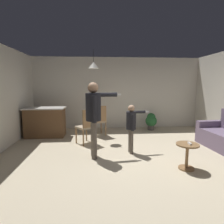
{
  "coord_description": "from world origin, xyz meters",
  "views": [
    {
      "loc": [
        -0.73,
        -3.99,
        1.67
      ],
      "look_at": [
        -0.39,
        0.56,
        1.0
      ],
      "focal_mm": 29.81,
      "sensor_mm": 36.0,
      "label": 1
    }
  ],
  "objects_px": {
    "person_adult": "(94,112)",
    "potted_plant_corner": "(151,121)",
    "side_table_by_couch": "(187,153)",
    "person_child": "(131,123)",
    "spare_remote_on_table": "(190,143)",
    "dining_chair_by_counter": "(86,125)",
    "dining_chair_near_wall": "(99,119)",
    "kitchen_counter": "(45,122)"
  },
  "relations": [
    {
      "from": "kitchen_counter",
      "to": "person_adult",
      "type": "distance_m",
      "value": 2.56
    },
    {
      "from": "kitchen_counter",
      "to": "person_adult",
      "type": "height_order",
      "value": "person_adult"
    },
    {
      "from": "person_adult",
      "to": "spare_remote_on_table",
      "type": "relative_size",
      "value": 13.27
    },
    {
      "from": "dining_chair_by_counter",
      "to": "dining_chair_near_wall",
      "type": "distance_m",
      "value": 0.93
    },
    {
      "from": "potted_plant_corner",
      "to": "person_child",
      "type": "bearing_deg",
      "value": -116.65
    },
    {
      "from": "person_adult",
      "to": "spare_remote_on_table",
      "type": "height_order",
      "value": "person_adult"
    },
    {
      "from": "dining_chair_by_counter",
      "to": "potted_plant_corner",
      "type": "height_order",
      "value": "dining_chair_by_counter"
    },
    {
      "from": "spare_remote_on_table",
      "to": "dining_chair_by_counter",
      "type": "bearing_deg",
      "value": 139.6
    },
    {
      "from": "dining_chair_by_counter",
      "to": "spare_remote_on_table",
      "type": "height_order",
      "value": "dining_chair_by_counter"
    },
    {
      "from": "dining_chair_by_counter",
      "to": "dining_chair_near_wall",
      "type": "relative_size",
      "value": 1.0
    },
    {
      "from": "person_child",
      "to": "dining_chair_near_wall",
      "type": "height_order",
      "value": "person_child"
    },
    {
      "from": "side_table_by_couch",
      "to": "spare_remote_on_table",
      "type": "relative_size",
      "value": 4.0
    },
    {
      "from": "person_adult",
      "to": "person_child",
      "type": "distance_m",
      "value": 0.98
    },
    {
      "from": "kitchen_counter",
      "to": "person_child",
      "type": "height_order",
      "value": "person_child"
    },
    {
      "from": "person_child",
      "to": "dining_chair_by_counter",
      "type": "bearing_deg",
      "value": -130.88
    },
    {
      "from": "person_adult",
      "to": "dining_chair_near_wall",
      "type": "xyz_separation_m",
      "value": [
        0.13,
        1.86,
        -0.52
      ]
    },
    {
      "from": "kitchen_counter",
      "to": "potted_plant_corner",
      "type": "height_order",
      "value": "kitchen_counter"
    },
    {
      "from": "person_child",
      "to": "dining_chair_near_wall",
      "type": "distance_m",
      "value": 1.82
    },
    {
      "from": "spare_remote_on_table",
      "to": "dining_chair_near_wall",
      "type": "bearing_deg",
      "value": 123.3
    },
    {
      "from": "side_table_by_couch",
      "to": "person_adult",
      "type": "height_order",
      "value": "person_adult"
    },
    {
      "from": "kitchen_counter",
      "to": "dining_chair_by_counter",
      "type": "bearing_deg",
      "value": -32.64
    },
    {
      "from": "dining_chair_near_wall",
      "to": "spare_remote_on_table",
      "type": "xyz_separation_m",
      "value": [
        1.74,
        -2.64,
        -0.01
      ]
    },
    {
      "from": "potted_plant_corner",
      "to": "spare_remote_on_table",
      "type": "height_order",
      "value": "potted_plant_corner"
    },
    {
      "from": "kitchen_counter",
      "to": "side_table_by_couch",
      "type": "xyz_separation_m",
      "value": [
        3.46,
        -2.64,
        -0.15
      ]
    },
    {
      "from": "person_child",
      "to": "spare_remote_on_table",
      "type": "xyz_separation_m",
      "value": [
        0.97,
        -1.0,
        -0.2
      ]
    },
    {
      "from": "spare_remote_on_table",
      "to": "kitchen_counter",
      "type": "bearing_deg",
      "value": 142.47
    },
    {
      "from": "dining_chair_by_counter",
      "to": "person_adult",
      "type": "bearing_deg",
      "value": -115.53
    },
    {
      "from": "person_child",
      "to": "side_table_by_couch",
      "type": "bearing_deg",
      "value": 38.27
    },
    {
      "from": "person_adult",
      "to": "potted_plant_corner",
      "type": "relative_size",
      "value": 2.71
    },
    {
      "from": "kitchen_counter",
      "to": "side_table_by_couch",
      "type": "height_order",
      "value": "kitchen_counter"
    },
    {
      "from": "dining_chair_by_counter",
      "to": "kitchen_counter",
      "type": "bearing_deg",
      "value": 108.15
    },
    {
      "from": "side_table_by_couch",
      "to": "person_adult",
      "type": "relative_size",
      "value": 0.3
    },
    {
      "from": "dining_chair_near_wall",
      "to": "kitchen_counter",
      "type": "bearing_deg",
      "value": 154.75
    },
    {
      "from": "potted_plant_corner",
      "to": "spare_remote_on_table",
      "type": "xyz_separation_m",
      "value": [
        -0.19,
        -3.31,
        0.19
      ]
    },
    {
      "from": "dining_chair_near_wall",
      "to": "spare_remote_on_table",
      "type": "bearing_deg",
      "value": -80.87
    },
    {
      "from": "person_adult",
      "to": "person_child",
      "type": "xyz_separation_m",
      "value": [
        0.9,
        0.22,
        -0.33
      ]
    },
    {
      "from": "side_table_by_couch",
      "to": "potted_plant_corner",
      "type": "height_order",
      "value": "potted_plant_corner"
    },
    {
      "from": "kitchen_counter",
      "to": "spare_remote_on_table",
      "type": "bearing_deg",
      "value": -37.53
    },
    {
      "from": "side_table_by_couch",
      "to": "dining_chair_near_wall",
      "type": "xyz_separation_m",
      "value": [
        -1.72,
        2.61,
        0.22
      ]
    },
    {
      "from": "side_table_by_couch",
      "to": "spare_remote_on_table",
      "type": "xyz_separation_m",
      "value": [
        0.02,
        -0.04,
        0.21
      ]
    },
    {
      "from": "spare_remote_on_table",
      "to": "potted_plant_corner",
      "type": "bearing_deg",
      "value": 86.69
    },
    {
      "from": "side_table_by_couch",
      "to": "dining_chair_near_wall",
      "type": "bearing_deg",
      "value": 123.36
    }
  ]
}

